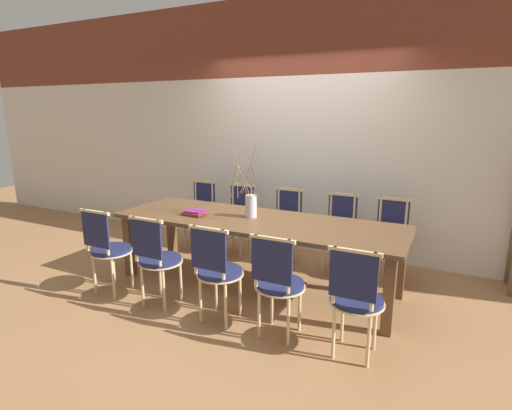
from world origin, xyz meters
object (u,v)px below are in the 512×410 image
at_px(chair_near_center, 217,269).
at_px(book_stack, 195,213).
at_px(vase_centerpiece, 251,204).
at_px(chair_far_center, 285,222).
at_px(dining_table, 256,227).

xyz_separation_m(chair_near_center, book_stack, (-0.69, 0.68, 0.26)).
bearing_deg(chair_near_center, vase_centerpiece, 97.91).
relative_size(chair_near_center, vase_centerpiece, 1.21).
distance_m(chair_near_center, chair_far_center, 1.63).
height_order(chair_far_center, book_stack, chair_far_center).
relative_size(dining_table, chair_near_center, 3.36).
height_order(chair_far_center, vase_centerpiece, vase_centerpiece).
distance_m(dining_table, chair_far_center, 0.83).
relative_size(chair_near_center, book_stack, 3.69).
relative_size(dining_table, vase_centerpiece, 4.06).
relative_size(dining_table, book_stack, 12.39).
bearing_deg(chair_near_center, book_stack, 135.31).
bearing_deg(dining_table, chair_near_center, -87.75).
height_order(chair_near_center, book_stack, chair_near_center).
xyz_separation_m(dining_table, book_stack, (-0.66, -0.13, 0.10)).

